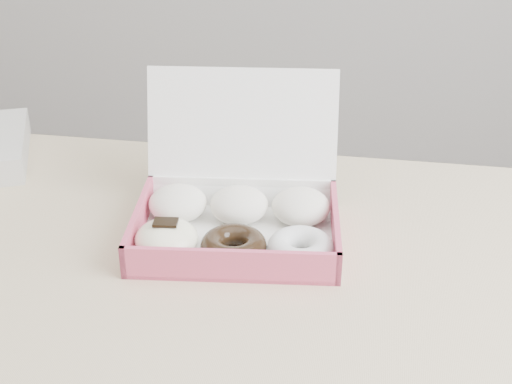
# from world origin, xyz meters

# --- Properties ---
(table) EXTENTS (1.20, 0.80, 0.75)m
(table) POSITION_xyz_m (0.00, 0.00, 0.67)
(table) COLOR tan
(table) RESTS_ON ground
(donut_box) EXTENTS (0.30, 0.28, 0.19)m
(donut_box) POSITION_xyz_m (0.10, 0.13, 0.78)
(donut_box) COLOR white
(donut_box) RESTS_ON table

